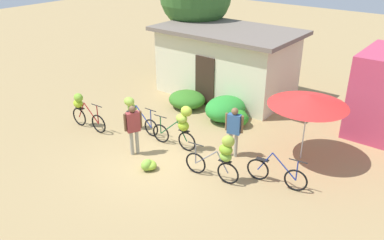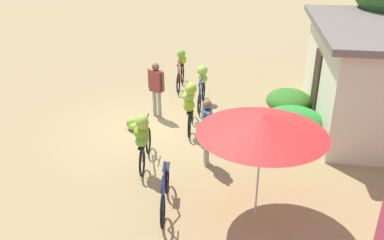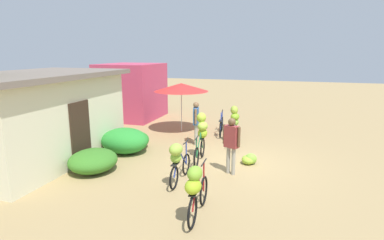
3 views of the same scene
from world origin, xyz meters
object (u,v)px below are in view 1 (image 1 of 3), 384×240
(building_low, at_px, (226,62))
(bicycle_center_loaded, at_px, (181,124))
(banana_pile_on_ground, at_px, (148,165))
(bicycle_rightmost, at_px, (276,174))
(market_umbrella, at_px, (308,100))
(bicycle_by_shop, at_px, (221,155))
(person_bystander, at_px, (133,125))
(bicycle_near_pile, at_px, (134,111))
(person_vendor, at_px, (234,127))
(bicycle_leftmost, at_px, (83,108))

(building_low, xyz_separation_m, bicycle_center_loaded, (1.57, -4.97, -0.55))
(building_low, relative_size, banana_pile_on_ground, 11.27)
(building_low, relative_size, bicycle_center_loaded, 3.45)
(bicycle_rightmost, relative_size, banana_pile_on_ground, 3.33)
(market_umbrella, height_order, bicycle_rightmost, market_umbrella)
(bicycle_rightmost, bearing_deg, bicycle_center_loaded, -179.30)
(bicycle_by_shop, distance_m, banana_pile_on_ground, 2.29)
(bicycle_by_shop, xyz_separation_m, bicycle_rightmost, (1.32, 0.78, -0.48))
(bicycle_rightmost, bearing_deg, person_bystander, -164.65)
(bicycle_near_pile, relative_size, person_vendor, 1.01)
(person_bystander, bearing_deg, person_vendor, 35.37)
(banana_pile_on_ground, distance_m, person_vendor, 2.83)
(bicycle_by_shop, relative_size, bicycle_rightmost, 0.98)
(bicycle_leftmost, bearing_deg, bicycle_near_pile, 31.14)
(market_umbrella, bearing_deg, person_vendor, -146.03)
(bicycle_by_shop, relative_size, person_bystander, 1.02)
(building_low, xyz_separation_m, bicycle_near_pile, (-0.58, -4.92, -0.71))
(bicycle_by_shop, xyz_separation_m, person_vendor, (-0.47, 1.38, 0.17))
(bicycle_center_loaded, xyz_separation_m, person_bystander, (-0.95, -1.14, 0.12))
(bicycle_leftmost, bearing_deg, building_low, 69.70)
(building_low, xyz_separation_m, bicycle_leftmost, (-2.18, -5.88, -0.71))
(market_umbrella, relative_size, bicycle_center_loaded, 1.39)
(banana_pile_on_ground, bearing_deg, bicycle_center_loaded, 90.90)
(bicycle_center_loaded, distance_m, banana_pile_on_ground, 1.73)
(person_vendor, bearing_deg, bicycle_by_shop, -71.03)
(bicycle_rightmost, height_order, banana_pile_on_ground, bicycle_rightmost)
(bicycle_by_shop, bearing_deg, bicycle_center_loaded, 160.19)
(building_low, relative_size, bicycle_by_shop, 3.45)
(building_low, height_order, market_umbrella, building_low)
(building_low, relative_size, bicycle_rightmost, 3.39)
(bicycle_rightmost, bearing_deg, market_umbrella, 91.45)
(banana_pile_on_ground, bearing_deg, bicycle_near_pile, 143.33)
(market_umbrella, bearing_deg, building_low, 147.19)
(bicycle_leftmost, height_order, bicycle_rightmost, bicycle_leftmost)
(banana_pile_on_ground, height_order, person_vendor, person_vendor)
(bicycle_center_loaded, bearing_deg, market_umbrella, 28.79)
(person_bystander, bearing_deg, bicycle_leftmost, 175.33)
(bicycle_leftmost, relative_size, bicycle_near_pile, 1.02)
(bicycle_rightmost, xyz_separation_m, banana_pile_on_ground, (-3.33, -1.60, -0.21))
(bicycle_center_loaded, distance_m, person_vendor, 1.70)
(bicycle_by_shop, height_order, person_vendor, person_vendor)
(person_bystander, bearing_deg, market_umbrella, 34.80)
(bicycle_by_shop, height_order, bicycle_rightmost, bicycle_by_shop)
(building_low, xyz_separation_m, person_bystander, (0.62, -6.11, -0.43))
(building_low, bearing_deg, person_vendor, -54.05)
(person_bystander, bearing_deg, bicycle_rightmost, 15.35)
(banana_pile_on_ground, height_order, person_bystander, person_bystander)
(bicycle_by_shop, distance_m, bicycle_rightmost, 1.60)
(bicycle_by_shop, bearing_deg, person_bystander, -172.28)
(bicycle_leftmost, xyz_separation_m, banana_pile_on_ground, (3.77, -0.65, -0.58))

